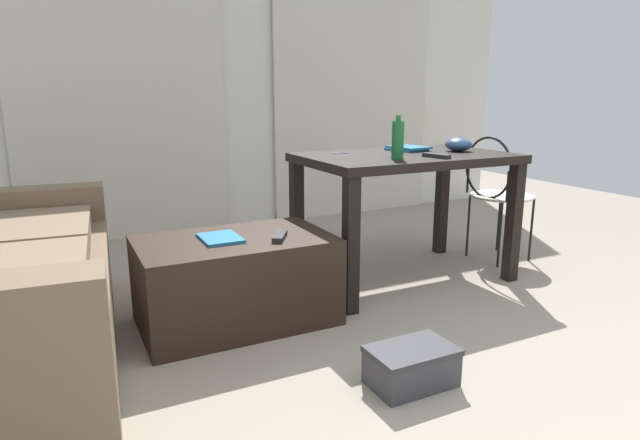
# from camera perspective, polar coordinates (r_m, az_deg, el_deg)

# --- Properties ---
(ground_plane) EXTENTS (8.36, 8.36, 0.00)m
(ground_plane) POSITION_cam_1_polar(r_m,az_deg,el_deg) (3.00, 6.46, -8.63)
(ground_plane) COLOR gray
(wall_back) EXTENTS (5.31, 0.10, 2.50)m
(wall_back) POSITION_cam_1_polar(r_m,az_deg,el_deg) (4.72, -7.92, 14.85)
(wall_back) COLOR silver
(wall_back) RESTS_ON ground
(curtains) EXTENTS (3.63, 0.03, 2.29)m
(curtains) POSITION_cam_1_polar(r_m,az_deg,el_deg) (4.64, -7.53, 13.57)
(curtains) COLOR beige
(curtains) RESTS_ON ground
(coffee_table) EXTENTS (0.93, 0.57, 0.43)m
(coffee_table) POSITION_cam_1_polar(r_m,az_deg,el_deg) (2.69, -8.94, -6.36)
(coffee_table) COLOR black
(coffee_table) RESTS_ON ground
(craft_table) EXTENTS (1.23, 0.77, 0.77)m
(craft_table) POSITION_cam_1_polar(r_m,az_deg,el_deg) (3.24, 9.10, 4.97)
(craft_table) COLOR black
(craft_table) RESTS_ON ground
(wire_chair) EXTENTS (0.42, 0.42, 0.85)m
(wire_chair) POSITION_cam_1_polar(r_m,az_deg,el_deg) (3.76, 18.16, 3.53)
(wire_chair) COLOR silver
(wire_chair) RESTS_ON ground
(bottle_near) EXTENTS (0.07, 0.07, 0.23)m
(bottle_near) POSITION_cam_1_polar(r_m,az_deg,el_deg) (2.95, 8.29, 8.48)
(bottle_near) COLOR #195B2D
(bottle_near) RESTS_ON craft_table
(bowl) EXTENTS (0.16, 0.16, 0.08)m
(bowl) POSITION_cam_1_polar(r_m,az_deg,el_deg) (3.44, 14.56, 7.80)
(bowl) COLOR #2D4C7A
(bowl) RESTS_ON craft_table
(book_stack) EXTENTS (0.23, 0.25, 0.03)m
(book_stack) POSITION_cam_1_polar(r_m,az_deg,el_deg) (3.41, 9.32, 7.54)
(book_stack) COLOR #1E668C
(book_stack) RESTS_ON craft_table
(tv_remote_on_table) EXTENTS (0.07, 0.18, 0.02)m
(tv_remote_on_table) POSITION_cam_1_polar(r_m,az_deg,el_deg) (3.06, 12.29, 6.71)
(tv_remote_on_table) COLOR #232326
(tv_remote_on_table) RESTS_ON craft_table
(scissors) EXTENTS (0.10, 0.04, 0.00)m
(scissors) POSITION_cam_1_polar(r_m,az_deg,el_deg) (3.21, 2.42, 7.15)
(scissors) COLOR #9EA0A5
(scissors) RESTS_ON craft_table
(tv_remote_primary) EXTENTS (0.13, 0.17, 0.03)m
(tv_remote_primary) POSITION_cam_1_polar(r_m,az_deg,el_deg) (2.59, -4.31, -1.73)
(tv_remote_primary) COLOR #232326
(tv_remote_primary) RESTS_ON coffee_table
(magazine) EXTENTS (0.18, 0.24, 0.01)m
(magazine) POSITION_cam_1_polar(r_m,az_deg,el_deg) (2.61, -10.57, -1.90)
(magazine) COLOR #1E668C
(magazine) RESTS_ON coffee_table
(shoebox) EXTENTS (0.34, 0.22, 0.16)m
(shoebox) POSITION_cam_1_polar(r_m,az_deg,el_deg) (2.20, 9.71, -15.08)
(shoebox) COLOR #38383D
(shoebox) RESTS_ON ground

